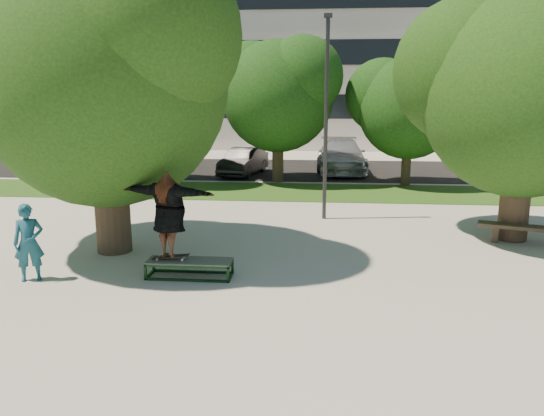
# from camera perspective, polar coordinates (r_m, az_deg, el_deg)

# --- Properties ---
(ground) EXTENTS (120.00, 120.00, 0.00)m
(ground) POSITION_cam_1_polar(r_m,az_deg,el_deg) (11.91, 0.92, -6.56)
(ground) COLOR #A19D94
(ground) RESTS_ON ground
(grass_strip) EXTENTS (30.00, 4.00, 0.02)m
(grass_strip) POSITION_cam_1_polar(r_m,az_deg,el_deg) (21.10, 5.52, 1.70)
(grass_strip) COLOR #294A15
(grass_strip) RESTS_ON ground
(asphalt_strip) EXTENTS (40.00, 8.00, 0.01)m
(asphalt_strip) POSITION_cam_1_polar(r_m,az_deg,el_deg) (27.53, 3.36, 4.17)
(asphalt_strip) COLOR black
(asphalt_strip) RESTS_ON ground
(tree_left) EXTENTS (6.96, 5.95, 7.12)m
(tree_left) POSITION_cam_1_polar(r_m,az_deg,el_deg) (13.37, -17.91, 14.17)
(tree_left) COLOR #38281E
(tree_left) RESTS_ON ground
(tree_right) EXTENTS (6.24, 5.33, 6.51)m
(tree_right) POSITION_cam_1_polar(r_m,az_deg,el_deg) (15.22, 25.28, 12.06)
(tree_right) COLOR #38281E
(tree_right) RESTS_ON ground
(bg_tree_left) EXTENTS (5.28, 4.51, 5.77)m
(bg_tree_left) POSITION_cam_1_polar(r_m,az_deg,el_deg) (23.51, -13.49, 11.62)
(bg_tree_left) COLOR #38281E
(bg_tree_left) RESTS_ON ground
(bg_tree_mid) EXTENTS (5.76, 4.92, 6.24)m
(bg_tree_mid) POSITION_cam_1_polar(r_m,az_deg,el_deg) (23.41, 0.47, 12.64)
(bg_tree_mid) COLOR #38281E
(bg_tree_mid) RESTS_ON ground
(bg_tree_right) EXTENTS (5.04, 4.31, 5.43)m
(bg_tree_right) POSITION_cam_1_polar(r_m,az_deg,el_deg) (23.11, 14.37, 10.97)
(bg_tree_right) COLOR #38281E
(bg_tree_right) RESTS_ON ground
(lamppost) EXTENTS (0.25, 0.15, 6.11)m
(lamppost) POSITION_cam_1_polar(r_m,az_deg,el_deg) (16.27, 5.83, 9.74)
(lamppost) COLOR #2D2D30
(lamppost) RESTS_ON ground
(office_building) EXTENTS (30.00, 14.12, 16.00)m
(office_building) POSITION_cam_1_polar(r_m,az_deg,el_deg) (43.52, 1.42, 17.67)
(office_building) COLOR #BAB5AC
(office_building) RESTS_ON ground
(grind_box) EXTENTS (1.80, 0.60, 0.38)m
(grind_box) POSITION_cam_1_polar(r_m,az_deg,el_deg) (11.47, -8.85, -6.44)
(grind_box) COLOR black
(grind_box) RESTS_ON ground
(skater_rig) EXTENTS (2.31, 1.20, 1.89)m
(skater_rig) POSITION_cam_1_polar(r_m,az_deg,el_deg) (11.26, -11.03, -0.71)
(skater_rig) COLOR white
(skater_rig) RESTS_ON grind_box
(bystander) EXTENTS (0.70, 0.61, 1.63)m
(bystander) POSITION_cam_1_polar(r_m,az_deg,el_deg) (12.07, -24.71, -3.40)
(bystander) COLOR #1A5263
(bystander) RESTS_ON ground
(car_silver_a) EXTENTS (2.44, 4.68, 1.52)m
(car_silver_a) POSITION_cam_1_polar(r_m,az_deg,el_deg) (29.12, -13.79, 5.78)
(car_silver_a) COLOR #ACACB1
(car_silver_a) RESTS_ON asphalt_strip
(car_dark) EXTENTS (2.08, 4.11, 1.29)m
(car_dark) POSITION_cam_1_polar(r_m,az_deg,el_deg) (25.55, -3.09, 5.00)
(car_dark) COLOR black
(car_dark) RESTS_ON asphalt_strip
(car_grey) EXTENTS (2.47, 4.86, 1.32)m
(car_grey) POSITION_cam_1_polar(r_m,az_deg,el_deg) (27.57, 7.35, 5.47)
(car_grey) COLOR #56575B
(car_grey) RESTS_ON asphalt_strip
(car_silver_b) EXTENTS (2.38, 5.57, 1.60)m
(car_silver_b) POSITION_cam_1_polar(r_m,az_deg,el_deg) (26.82, 7.47, 5.59)
(car_silver_b) COLOR silver
(car_silver_b) RESTS_ON asphalt_strip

